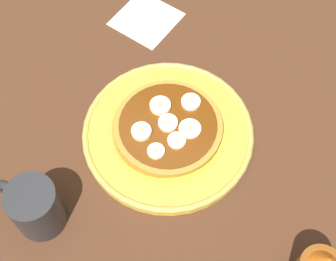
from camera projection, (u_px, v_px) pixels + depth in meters
ground_plane at (168, 140)px, 82.43cm from camera, size 140.00×140.00×3.00cm
plate at (168, 133)px, 80.19cm from camera, size 28.31×28.31×1.99cm
pancake_stack at (167, 125)px, 78.91cm from camera, size 17.84×17.90×2.30cm
banana_slice_0 at (169, 124)px, 77.38cm from camera, size 3.16×3.16×1.01cm
banana_slice_1 at (177, 141)px, 75.97cm from camera, size 2.91×2.91×0.79cm
banana_slice_2 at (191, 102)px, 79.43cm from camera, size 3.17×3.17×0.94cm
banana_slice_3 at (141, 132)px, 76.62cm from camera, size 3.21×3.21×1.07cm
banana_slice_4 at (156, 151)px, 75.07cm from camera, size 2.73×2.73×0.76cm
banana_slice_5 at (190, 129)px, 77.07cm from camera, size 3.57×3.57×0.70cm
banana_slice_6 at (160, 106)px, 79.02cm from camera, size 3.46×3.46×1.02cm
coffee_mug at (34, 206)px, 70.00cm from camera, size 10.82×7.40×9.20cm
napkin at (146, 19)px, 93.74cm from camera, size 11.93×11.93×0.30cm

